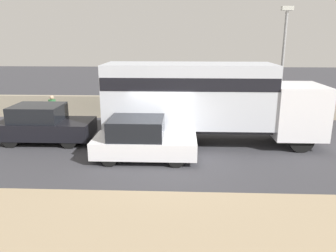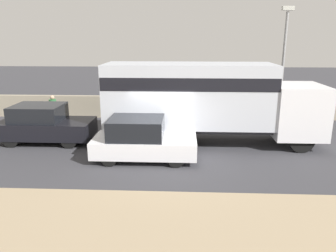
{
  "view_description": "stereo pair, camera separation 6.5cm",
  "coord_description": "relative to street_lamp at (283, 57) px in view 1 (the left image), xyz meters",
  "views": [
    {
      "loc": [
        0.81,
        -11.42,
        4.46
      ],
      "look_at": [
        0.27,
        1.21,
        1.02
      ],
      "focal_mm": 35.0,
      "sensor_mm": 36.0,
      "label": 1
    },
    {
      "loc": [
        0.87,
        -11.41,
        4.46
      ],
      "look_at": [
        0.27,
        1.21,
        1.02
      ],
      "focal_mm": 35.0,
      "sensor_mm": 36.0,
      "label": 2
    }
  ],
  "objects": [
    {
      "name": "car_sedan_second",
      "position": [
        -11.1,
        -3.72,
        -2.69
      ],
      "size": [
        3.98,
        1.86,
        1.65
      ],
      "color": "black",
      "rests_on": "ground_plane"
    },
    {
      "name": "car_hatchback",
      "position": [
        -6.59,
        -5.59,
        -2.74
      ],
      "size": [
        3.84,
        1.84,
        1.58
      ],
      "color": "silver",
      "rests_on": "ground_plane"
    },
    {
      "name": "street_lamp",
      "position": [
        0.0,
        0.0,
        0.0
      ],
      "size": [
        0.56,
        0.28,
        5.93
      ],
      "color": "gray",
      "rests_on": "ground_plane"
    },
    {
      "name": "box_truck",
      "position": [
        -4.07,
        -3.58,
        -1.49
      ],
      "size": [
        9.02,
        2.48,
        3.41
      ],
      "color": "silver",
      "rests_on": "ground_plane"
    },
    {
      "name": "ground_plane",
      "position": [
        -5.93,
        -5.79,
        -3.49
      ],
      "size": [
        80.0,
        80.0,
        0.0
      ],
      "primitive_type": "plane",
      "color": "#38383D"
    },
    {
      "name": "stone_wall_backdrop",
      "position": [
        -5.93,
        0.97,
        -2.88
      ],
      "size": [
        60.0,
        0.35,
        1.23
      ],
      "color": "gray",
      "rests_on": "ground_plane"
    },
    {
      "name": "pedestrian",
      "position": [
        -11.66,
        -1.26,
        -2.65
      ],
      "size": [
        0.36,
        0.36,
        1.63
      ],
      "color": "#1E1E2D",
      "rests_on": "ground_plane"
    }
  ]
}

